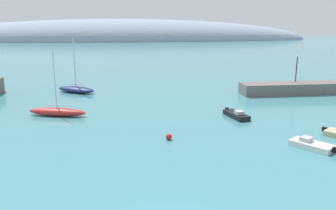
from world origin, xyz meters
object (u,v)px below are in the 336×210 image
Objects in this scene: sailboat_navy_near_shore at (76,89)px; motorboat_white_foreground at (311,145)px; sailboat_red_mid_mooring at (57,112)px; mooring_buoy_red at (169,137)px; motorboat_black_alongside_breakwater at (236,115)px; harbor_lamp_post at (297,65)px.

sailboat_navy_near_shore reaches higher than motorboat_white_foreground.
sailboat_red_mid_mooring reaches higher than mooring_buoy_red.
motorboat_black_alongside_breakwater is at bearing -172.49° from sailboat_red_mid_mooring.
harbor_lamp_post is (36.52, -4.47, 4.00)m from sailboat_navy_near_shore.
motorboat_black_alongside_breakwater reaches higher than motorboat_white_foreground.
harbor_lamp_post is at bearing -154.85° from sailboat_navy_near_shore.
motorboat_white_foreground is 11.76m from motorboat_black_alongside_breakwater.
sailboat_navy_near_shore is 15.06m from sailboat_red_mid_mooring.
mooring_buoy_red is at bearing -64.59° from motorboat_black_alongside_breakwater.
sailboat_navy_near_shore is 37.01m from harbor_lamp_post.
sailboat_navy_near_shore is at bearing -74.56° from sailboat_red_mid_mooring.
sailboat_navy_near_shore is 2.04× the size of harbor_lamp_post.
harbor_lamp_post is at bearing 121.20° from motorboat_black_alongside_breakwater.
motorboat_black_alongside_breakwater is (22.14, -3.49, -0.21)m from sailboat_red_mid_mooring.
sailboat_navy_near_shore is 1.12× the size of sailboat_red_mid_mooring.
motorboat_black_alongside_breakwater is at bearing 38.07° from mooring_buoy_red.
harbor_lamp_post is at bearing -58.78° from motorboat_white_foreground.
sailboat_navy_near_shore reaches higher than sailboat_red_mid_mooring.
motorboat_black_alongside_breakwater is 7.68× the size of mooring_buoy_red.
harbor_lamp_post reaches higher than motorboat_black_alongside_breakwater.
motorboat_black_alongside_breakwater reaches higher than mooring_buoy_red.
sailboat_red_mid_mooring reaches higher than motorboat_white_foreground.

